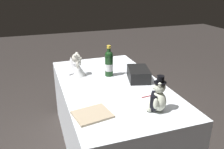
{
  "coord_description": "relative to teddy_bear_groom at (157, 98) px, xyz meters",
  "views": [
    {
      "loc": [
        1.96,
        -0.67,
        1.64
      ],
      "look_at": [
        0.0,
        0.0,
        0.81
      ],
      "focal_mm": 37.74,
      "sensor_mm": 36.0,
      "label": 1
    }
  ],
  "objects": [
    {
      "name": "ground_plane",
      "position": [
        -0.58,
        -0.17,
        -0.82
      ],
      "size": [
        12.0,
        12.0,
        0.0
      ],
      "primitive_type": "plane",
      "color": "#2D2826"
    },
    {
      "name": "reception_table",
      "position": [
        -0.58,
        -0.17,
        -0.46
      ],
      "size": [
        1.68,
        0.95,
        0.71
      ],
      "primitive_type": "cube",
      "color": "white",
      "rests_on": "ground_plane"
    },
    {
      "name": "teddy_bear_groom",
      "position": [
        0.0,
        0.0,
        0.0
      ],
      "size": [
        0.16,
        0.16,
        0.29
      ],
      "color": "silver",
      "rests_on": "reception_table"
    },
    {
      "name": "teddy_bear_bride",
      "position": [
        -0.91,
        -0.45,
        -0.0
      ],
      "size": [
        0.21,
        0.24,
        0.25
      ],
      "color": "white",
      "rests_on": "reception_table"
    },
    {
      "name": "champagne_bottle",
      "position": [
        -0.79,
        -0.12,
        0.03
      ],
      "size": [
        0.09,
        0.09,
        0.33
      ],
      "color": "#153616",
      "rests_on": "reception_table"
    },
    {
      "name": "signing_pen",
      "position": [
        -0.23,
        0.06,
        -0.1
      ],
      "size": [
        0.02,
        0.15,
        0.01
      ],
      "color": "maroon",
      "rests_on": "reception_table"
    },
    {
      "name": "gift_case_black",
      "position": [
        -0.6,
        0.12,
        -0.05
      ],
      "size": [
        0.34,
        0.27,
        0.12
      ],
      "color": "black",
      "rests_on": "reception_table"
    },
    {
      "name": "guestbook",
      "position": [
        -0.09,
        -0.49,
        -0.1
      ],
      "size": [
        0.26,
        0.3,
        0.02
      ],
      "primitive_type": "cube",
      "rotation": [
        0.0,
        0.0,
        0.18
      ],
      "color": "tan",
      "rests_on": "reception_table"
    }
  ]
}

